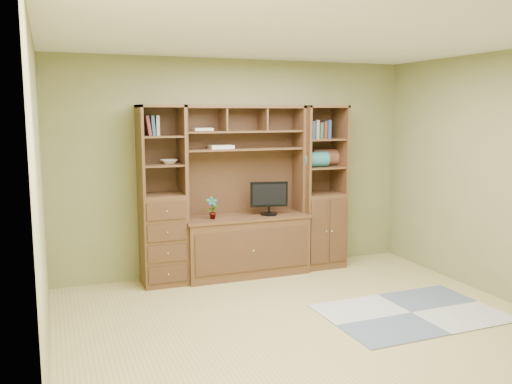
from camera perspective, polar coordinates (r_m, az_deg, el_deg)
name	(u,v)px	position (r m, az deg, el deg)	size (l,w,h in m)	color
room	(311,188)	(4.85, 5.85, 0.44)	(4.60, 4.10, 2.64)	tan
center_hutch	(246,192)	(6.47, -1.06, 0.03)	(1.54, 0.53, 2.05)	#52331C
left_tower	(162,196)	(6.24, -9.84, -0.40)	(0.50, 0.45, 2.05)	#52331C
right_tower	(321,187)	(6.92, 6.83, 0.52)	(0.55, 0.45, 2.05)	#52331C
rug	(411,313)	(5.68, 16.03, -12.13)	(1.71, 1.14, 0.01)	gray
monitor	(269,192)	(6.54, 1.38, -0.02)	(0.46, 0.20, 0.56)	black
orchid	(212,208)	(6.33, -4.63, -1.67)	(0.14, 0.10, 0.27)	#B84D3E
magazines	(221,147)	(6.41, -3.72, 4.76)	(0.27, 0.20, 0.04)	beige
bowl	(169,162)	(6.21, -9.16, 3.18)	(0.19, 0.19, 0.05)	beige
blanket_teal	(314,159)	(6.78, 6.17, 3.44)	(0.33, 0.19, 0.19)	#276763
blanket_red	(325,157)	(7.00, 7.30, 3.65)	(0.38, 0.21, 0.21)	brown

